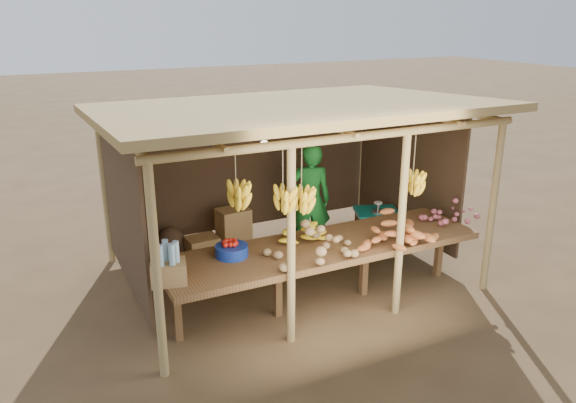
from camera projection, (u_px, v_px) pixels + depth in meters
name	position (u px, v px, depth m)	size (l,w,h in m)	color
ground	(288.00, 274.00, 7.72)	(60.00, 60.00, 0.00)	brown
stall_structure	(288.00, 138.00, 7.04)	(4.70, 3.50, 2.43)	#A38854
counter	(323.00, 249.00, 6.68)	(3.90, 1.05, 0.80)	brown
potato_heap	(314.00, 240.00, 6.30)	(1.02, 0.61, 0.37)	#96774D
sweet_potato_heap	(396.00, 228.00, 6.68)	(1.00, 0.60, 0.36)	#BA632F
onion_heap	(453.00, 209.00, 7.34)	(0.80, 0.48, 0.36)	#BE5C6B
banana_pile	(304.00, 228.00, 6.69)	(0.55, 0.33, 0.35)	yellow
tomato_basin	(232.00, 250.00, 6.32)	(0.37, 0.37, 0.20)	navy
bottle_box	(168.00, 267.00, 5.67)	(0.41, 0.36, 0.45)	#9B7645
vendor	(310.00, 200.00, 8.10)	(0.61, 0.40, 1.67)	#1B7A2B
tarp_crate	(376.00, 227.00, 8.54)	(0.79, 0.74, 0.75)	brown
carton_stack	(224.00, 237.00, 8.15)	(0.97, 0.41, 0.71)	#9B7645
burlap_sacks	(158.00, 245.00, 8.03)	(0.83, 0.43, 0.59)	#453120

